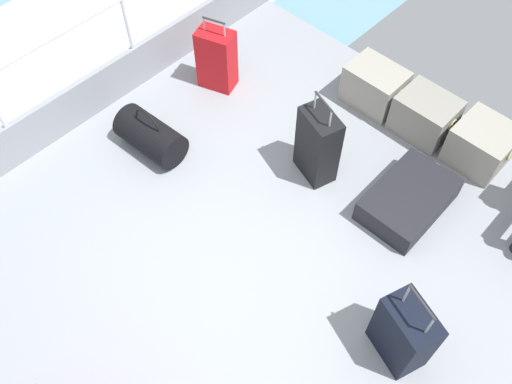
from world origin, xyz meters
TOP-DOWN VIEW (x-y plane):
  - ground_plane at (0.00, 0.00)m, footprint 4.40×5.20m
  - gunwale_port at (-2.17, 0.00)m, footprint 0.06×5.20m
  - railing_port at (-2.17, 0.00)m, footprint 0.04×4.20m
  - sea_wake at (-3.60, 0.00)m, footprint 12.00×12.00m
  - cargo_crate_0 at (-0.30, 2.12)m, footprint 0.58×0.40m
  - cargo_crate_1 at (0.27, 2.13)m, footprint 0.56×0.42m
  - cargo_crate_2 at (0.83, 2.18)m, footprint 0.53×0.48m
  - suitcase_0 at (1.35, 0.21)m, footprint 0.47×0.38m
  - suitcase_1 at (0.68, 1.30)m, footprint 0.55×0.83m
  - suitcase_2 at (-0.15, 1.06)m, footprint 0.43×0.33m
  - suitcase_4 at (-1.58, 1.24)m, footprint 0.41×0.33m
  - duffel_bag at (-1.41, 0.22)m, footprint 0.66×0.38m

SIDE VIEW (x-z plane):
  - sea_wake at x=-3.60m, z-range -0.35..-0.33m
  - ground_plane at x=0.00m, z-range -0.06..0.00m
  - suitcase_1 at x=0.68m, z-range 0.00..0.23m
  - duffel_bag at x=-1.41m, z-range -0.07..0.42m
  - cargo_crate_2 at x=0.83m, z-range 0.00..0.40m
  - cargo_crate_1 at x=0.27m, z-range 0.00..0.40m
  - cargo_crate_0 at x=-0.30m, z-range 0.00..0.41m
  - gunwale_port at x=-2.17m, z-range 0.00..0.45m
  - suitcase_0 at x=1.35m, z-range -0.11..0.73m
  - suitcase_4 at x=-1.58m, z-range -0.07..0.72m
  - suitcase_2 at x=-0.15m, z-range -0.09..0.81m
  - railing_port at x=-2.17m, z-range 0.27..1.29m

